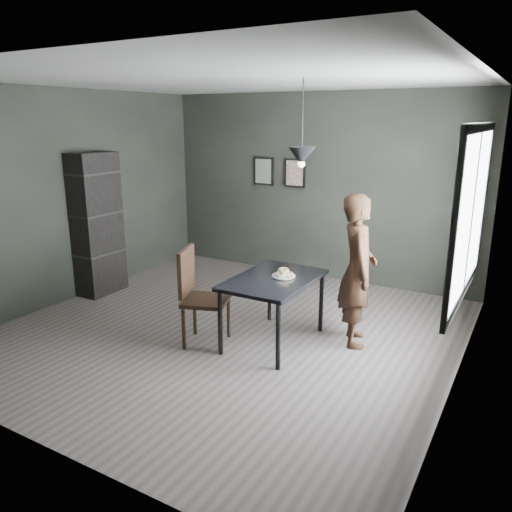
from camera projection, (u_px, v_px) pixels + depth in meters
The scene contains 13 objects.
ground at pixel (228, 331), 5.87m from camera, with size 5.00×5.00×0.00m, color #3A3432.
back_wall at pixel (316, 187), 7.59m from camera, with size 5.00×0.10×2.80m, color black.
ceiling at pixel (224, 79), 5.12m from camera, with size 5.00×5.00×0.02m.
window_assembly at pixel (471, 213), 4.42m from camera, with size 0.04×1.96×1.56m.
cafe_table at pixel (274, 285), 5.40m from camera, with size 0.80×1.20×0.75m.
white_plate at pixel (284, 277), 5.41m from camera, with size 0.23×0.23×0.01m, color white.
donut_pile at pixel (284, 273), 5.40m from camera, with size 0.21×0.21×0.09m.
woman at pixel (358, 271), 5.36m from camera, with size 0.61×0.40×1.67m, color black.
wood_chair at pixel (197, 290), 5.41m from camera, with size 0.59×0.59×1.08m.
shelf_unit at pixel (97, 224), 6.94m from camera, with size 0.37×0.66×1.98m, color black.
pendant_lamp at pixel (302, 156), 5.00m from camera, with size 0.28×0.28×0.86m.
framed_print_left at pixel (264, 171), 7.94m from camera, with size 0.34×0.04×0.44m.
framed_print_right at pixel (295, 173), 7.67m from camera, with size 0.34×0.04×0.44m.
Camera 1 is at (2.99, -4.54, 2.42)m, focal length 35.00 mm.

